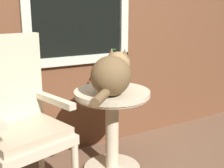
{
  "coord_description": "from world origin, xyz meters",
  "views": [
    {
      "loc": [
        -0.95,
        -1.58,
        1.21
      ],
      "look_at": [
        0.05,
        0.17,
        0.69
      ],
      "focal_mm": 46.38,
      "sensor_mm": 36.0,
      "label": 1
    }
  ],
  "objects_px": {
    "cat": "(112,74)",
    "wicker_side_table": "(112,117)",
    "wicker_chair": "(17,117)",
    "pewter_vase_with_ivy": "(116,74)"
  },
  "relations": [
    {
      "from": "wicker_chair",
      "to": "pewter_vase_with_ivy",
      "type": "height_order",
      "value": "wicker_chair"
    },
    {
      "from": "cat",
      "to": "pewter_vase_with_ivy",
      "type": "height_order",
      "value": "cat"
    },
    {
      "from": "pewter_vase_with_ivy",
      "to": "wicker_side_table",
      "type": "bearing_deg",
      "value": -131.98
    },
    {
      "from": "cat",
      "to": "wicker_chair",
      "type": "bearing_deg",
      "value": 173.82
    },
    {
      "from": "wicker_chair",
      "to": "pewter_vase_with_ivy",
      "type": "relative_size",
      "value": 3.76
    },
    {
      "from": "wicker_side_table",
      "to": "wicker_chair",
      "type": "relative_size",
      "value": 0.6
    },
    {
      "from": "wicker_side_table",
      "to": "pewter_vase_with_ivy",
      "type": "height_order",
      "value": "pewter_vase_with_ivy"
    },
    {
      "from": "wicker_side_table",
      "to": "wicker_chair",
      "type": "height_order",
      "value": "wicker_chair"
    },
    {
      "from": "wicker_side_table",
      "to": "cat",
      "type": "bearing_deg",
      "value": -119.12
    },
    {
      "from": "cat",
      "to": "wicker_side_table",
      "type": "bearing_deg",
      "value": 60.88
    }
  ]
}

